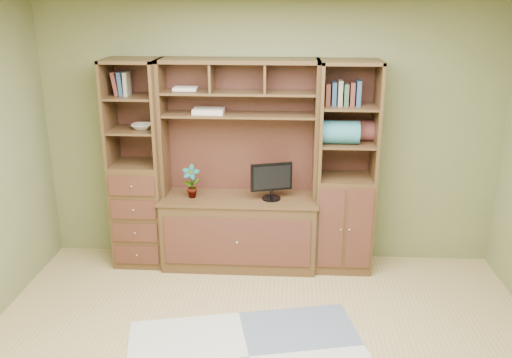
# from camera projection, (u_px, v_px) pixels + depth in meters

# --- Properties ---
(room) EXTENTS (4.60, 4.10, 2.64)m
(room) POSITION_uv_depth(u_px,v_px,m) (258.00, 209.00, 3.45)
(room) COLOR tan
(room) RESTS_ON ground
(center_hutch) EXTENTS (1.54, 0.53, 2.05)m
(center_hutch) POSITION_uv_depth(u_px,v_px,m) (239.00, 168.00, 5.20)
(center_hutch) COLOR #493019
(center_hutch) RESTS_ON ground
(left_tower) EXTENTS (0.50, 0.45, 2.05)m
(left_tower) POSITION_uv_depth(u_px,v_px,m) (137.00, 165.00, 5.29)
(left_tower) COLOR #493019
(left_tower) RESTS_ON ground
(right_tower) EXTENTS (0.55, 0.45, 2.05)m
(right_tower) POSITION_uv_depth(u_px,v_px,m) (346.00, 169.00, 5.17)
(right_tower) COLOR #493019
(right_tower) RESTS_ON ground
(rug) EXTENTS (2.04, 1.58, 0.01)m
(rug) POSITION_uv_depth(u_px,v_px,m) (249.00, 357.00, 4.08)
(rug) COLOR gray
(rug) RESTS_ON ground
(monitor) EXTENTS (0.44, 0.29, 0.50)m
(monitor) POSITION_uv_depth(u_px,v_px,m) (271.00, 175.00, 5.16)
(monitor) COLOR black
(monitor) RESTS_ON center_hutch
(orchid) EXTENTS (0.17, 0.12, 0.33)m
(orchid) POSITION_uv_depth(u_px,v_px,m) (191.00, 182.00, 5.23)
(orchid) COLOR #9E5735
(orchid) RESTS_ON center_hutch
(magazines) EXTENTS (0.29, 0.21, 0.04)m
(magazines) POSITION_uv_depth(u_px,v_px,m) (209.00, 111.00, 5.13)
(magazines) COLOR beige
(magazines) RESTS_ON center_hutch
(bowl) EXTENTS (0.20, 0.20, 0.05)m
(bowl) POSITION_uv_depth(u_px,v_px,m) (142.00, 126.00, 5.16)
(bowl) COLOR beige
(bowl) RESTS_ON left_tower
(blanket_teal) EXTENTS (0.37, 0.22, 0.22)m
(blanket_teal) POSITION_uv_depth(u_px,v_px,m) (339.00, 132.00, 5.01)
(blanket_teal) COLOR #2E7179
(blanket_teal) RESTS_ON right_tower
(blanket_red) EXTENTS (0.35, 0.19, 0.19)m
(blanket_red) POSITION_uv_depth(u_px,v_px,m) (361.00, 130.00, 5.13)
(blanket_red) COLOR brown
(blanket_red) RESTS_ON right_tower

